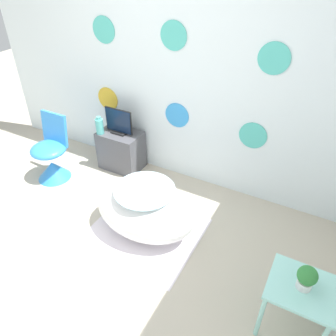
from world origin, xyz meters
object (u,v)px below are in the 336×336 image
at_px(chair, 52,159).
at_px(tv, 119,123).
at_px(vase, 100,126).
at_px(potted_plant_left, 307,277).
at_px(bathtub, 146,209).

height_order(chair, tv, tv).
xyz_separation_m(vase, potted_plant_left, (2.40, -0.99, -0.00)).
bearing_deg(vase, potted_plant_left, -22.35).
bearing_deg(vase, tv, 31.24).
distance_m(bathtub, tv, 1.16).
distance_m(tv, potted_plant_left, 2.48).
distance_m(bathtub, chair, 1.39).
height_order(bathtub, chair, chair).
xyz_separation_m(chair, potted_plant_left, (2.79, -0.55, 0.31)).
distance_m(bathtub, potted_plant_left, 1.49).
bearing_deg(tv, vase, -148.76).
xyz_separation_m(bathtub, vase, (-0.99, 0.65, 0.31)).
bearing_deg(bathtub, chair, 171.46).
relative_size(chair, tv, 2.20).
relative_size(tv, vase, 1.65).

